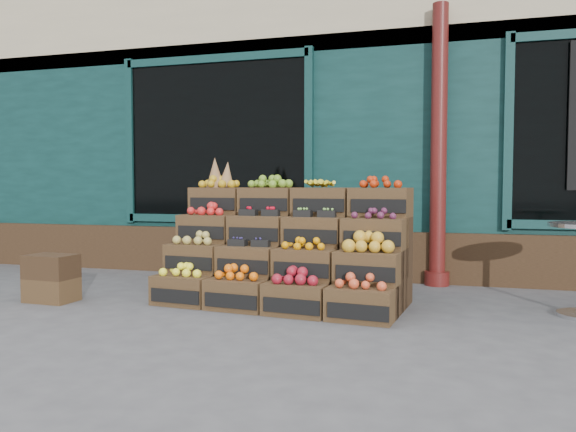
# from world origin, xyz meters

# --- Properties ---
(ground) EXTENTS (60.00, 60.00, 0.00)m
(ground) POSITION_xyz_m (0.00, 0.00, 0.00)
(ground) COLOR #4D4D4F
(ground) RESTS_ON ground
(shop_facade) EXTENTS (12.00, 6.24, 4.80)m
(shop_facade) POSITION_xyz_m (0.00, 5.11, 2.40)
(shop_facade) COLOR #0E302E
(shop_facade) RESTS_ON ground
(crate_display) EXTENTS (2.42, 1.35, 1.46)m
(crate_display) POSITION_xyz_m (-0.22, 0.69, 0.45)
(crate_display) COLOR #432E1A
(crate_display) RESTS_ON ground
(spare_crates) EXTENTS (0.48, 0.35, 0.47)m
(spare_crates) POSITION_xyz_m (-2.45, 0.04, 0.23)
(spare_crates) COLOR #432E1A
(spare_crates) RESTS_ON ground
(shopkeeper) EXTENTS (0.71, 0.54, 1.76)m
(shopkeeper) POSITION_xyz_m (-1.94, 2.87, 0.88)
(shopkeeper) COLOR #164D1E
(shopkeeper) RESTS_ON ground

